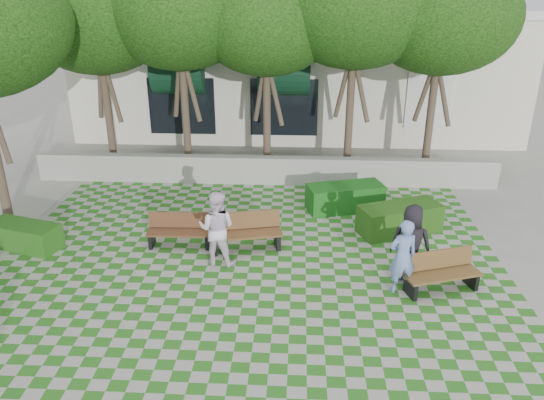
# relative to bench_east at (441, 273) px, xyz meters

# --- Properties ---
(ground) EXTENTS (90.00, 90.00, 0.00)m
(ground) POSITION_rel_bench_east_xyz_m (-4.24, 0.01, -0.42)
(ground) COLOR gray
(ground) RESTS_ON ground
(lawn) EXTENTS (12.00, 12.00, 0.00)m
(lawn) POSITION_rel_bench_east_xyz_m (-4.24, 1.01, -0.41)
(lawn) COLOR #2B721E
(lawn) RESTS_ON ground
(retaining_wall) EXTENTS (15.00, 0.36, 0.90)m
(retaining_wall) POSITION_rel_bench_east_xyz_m (-4.24, 6.21, 0.03)
(retaining_wall) COLOR #9E9B93
(retaining_wall) RESTS_ON ground
(bench_east) EXTENTS (1.75, 1.04, 0.87)m
(bench_east) POSITION_rel_bench_east_xyz_m (0.00, 0.00, 0.00)
(bench_east) COLOR brown
(bench_east) RESTS_ON ground
(bench_mid) EXTENTS (1.85, 0.96, 0.93)m
(bench_mid) POSITION_rel_bench_east_xyz_m (-4.40, 1.66, 0.03)
(bench_mid) COLOR brown
(bench_mid) RESTS_ON ground
(bench_west) EXTENTS (1.61, 0.58, 0.84)m
(bench_west) POSITION_rel_bench_east_xyz_m (-6.08, 1.73, -0.02)
(bench_west) COLOR #502F1B
(bench_west) RESTS_ON ground
(hedge_east) EXTENTS (2.34, 1.63, 0.76)m
(hedge_east) POSITION_rel_bench_east_xyz_m (-0.41, 2.81, -0.04)
(hedge_east) COLOR #1D4612
(hedge_east) RESTS_ON ground
(hedge_midright) EXTENTS (2.33, 1.43, 0.76)m
(hedge_midright) POSITION_rel_bench_east_xyz_m (-1.76, 4.20, -0.04)
(hedge_midright) COLOR #155117
(hedge_midright) RESTS_ON ground
(hedge_west) EXTENTS (1.96, 1.21, 0.64)m
(hedge_west) POSITION_rel_bench_east_xyz_m (-9.96, 1.43, -0.10)
(hedge_west) COLOR #1E5015
(hedge_west) RESTS_ON ground
(person_blue) EXTENTS (0.70, 0.54, 1.70)m
(person_blue) POSITION_rel_bench_east_xyz_m (-0.88, -0.11, 0.43)
(person_blue) COLOR #6E8ACA
(person_blue) RESTS_ON ground
(person_dark) EXTENTS (1.00, 0.78, 1.81)m
(person_dark) POSITION_rel_bench_east_xyz_m (-0.62, 0.39, 0.48)
(person_dark) COLOR black
(person_dark) RESTS_ON ground
(person_white) EXTENTS (0.96, 0.80, 1.82)m
(person_white) POSITION_rel_bench_east_xyz_m (-5.00, 0.91, 0.49)
(person_white) COLOR white
(person_white) RESTS_ON ground
(tree_row) EXTENTS (17.70, 13.40, 7.41)m
(tree_row) POSITION_rel_bench_east_xyz_m (-6.10, 5.96, 4.76)
(tree_row) COLOR #47382B
(tree_row) RESTS_ON ground
(building) EXTENTS (18.00, 8.92, 5.15)m
(building) POSITION_rel_bench_east_xyz_m (-3.31, 14.09, 2.10)
(building) COLOR silver
(building) RESTS_ON ground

